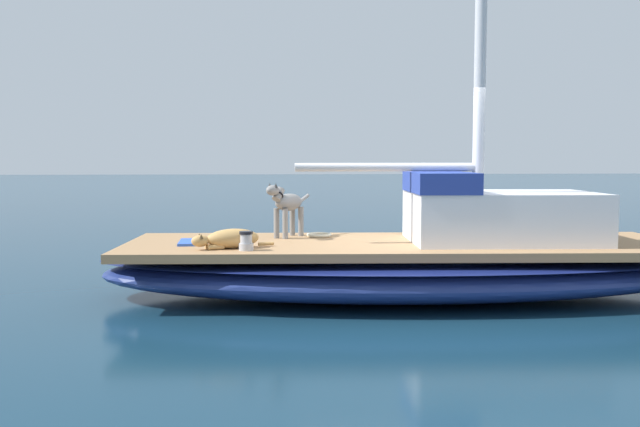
# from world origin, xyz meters

# --- Properties ---
(ground_plane) EXTENTS (120.00, 120.00, 0.00)m
(ground_plane) POSITION_xyz_m (0.00, 0.00, 0.00)
(ground_plane) COLOR #143347
(sailboat_main) EXTENTS (2.95, 7.38, 0.66)m
(sailboat_main) POSITION_xyz_m (0.00, 0.00, 0.34)
(sailboat_main) COLOR navy
(sailboat_main) RESTS_ON ground
(cabin_house) EXTENTS (1.53, 2.30, 0.84)m
(cabin_house) POSITION_xyz_m (0.07, 1.11, 1.01)
(cabin_house) COLOR silver
(cabin_house) RESTS_ON sailboat_main
(dog_tan) EXTENTS (0.44, 0.93, 0.22)m
(dog_tan) POSITION_xyz_m (0.42, -2.05, 0.77)
(dog_tan) COLOR tan
(dog_tan) RESTS_ON sailboat_main
(dog_grey) EXTENTS (0.81, 0.62, 0.70)m
(dog_grey) POSITION_xyz_m (-0.57, -1.37, 1.08)
(dog_grey) COLOR gray
(dog_grey) RESTS_ON sailboat_main
(deck_winch) EXTENTS (0.16, 0.16, 0.21)m
(deck_winch) POSITION_xyz_m (0.60, -1.86, 0.76)
(deck_winch) COLOR #B7B7BC
(deck_winch) RESTS_ON sailboat_main
(coiled_rope) EXTENTS (0.32, 0.32, 0.04)m
(coiled_rope) POSITION_xyz_m (-0.62, -0.96, 0.68)
(coiled_rope) COLOR beige
(coiled_rope) RESTS_ON sailboat_main
(deck_towel) EXTENTS (0.57, 0.38, 0.03)m
(deck_towel) POSITION_xyz_m (-0.07, -2.48, 0.68)
(deck_towel) COLOR blue
(deck_towel) RESTS_ON sailboat_main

